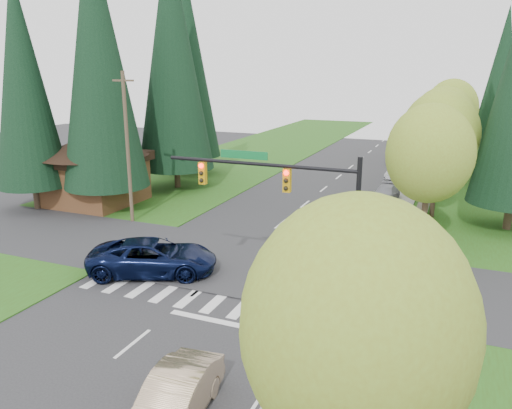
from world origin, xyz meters
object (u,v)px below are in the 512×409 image
Objects in this scene: suv_navy at (153,257)px; parked_car_b at (385,194)px; parked_car_c at (396,173)px; parked_car_d at (397,156)px; sedan_champagne at (174,399)px; parked_car_a at (349,213)px; parked_car_e at (399,156)px.

suv_navy is 20.97m from parked_car_b.
suv_navy is 1.59× the size of parked_car_c.
parked_car_c is 0.84× the size of parked_car_d.
sedan_champagne is 28.28m from parked_car_b.
parked_car_c is at bearing -39.36° from suv_navy.
parked_car_d reaches higher than parked_car_c.
sedan_champagne is at bearing -88.71° from parked_car_c.
sedan_champagne is at bearing -89.85° from parked_car_a.
sedan_champagne is 36.76m from parked_car_c.
sedan_champagne is 47.10m from parked_car_e.
suv_navy is 1.48× the size of parked_car_a.
parked_car_d is at bearing 100.37° from parked_car_c.
parked_car_d is at bearing -97.76° from parked_car_e.
sedan_champagne is 1.02× the size of parked_car_e.
parked_car_b is at bearing -93.52° from parked_car_e.
sedan_champagne is 11.44m from suv_navy.
sedan_champagne reaches higher than parked_car_a.
parked_car_a is 1.08× the size of parked_car_c.
parked_car_a is (7.30, 12.33, -0.15)m from suv_navy.
parked_car_e is at bearing 91.28° from parked_car_a.
parked_car_e is at bearing -33.36° from suv_navy.
parked_car_b is 8.51m from parked_car_c.
parked_car_b is at bearing -84.17° from parked_car_c.
parked_car_c is at bearing -91.86° from parked_car_e.
parked_car_d reaches higher than parked_car_b.
parked_car_b is 1.06× the size of parked_car_c.
parked_car_d reaches higher than sedan_champagne.
parked_car_d is at bearing 91.28° from parked_car_a.
sedan_champagne reaches higher than parked_car_b.
parked_car_a is 0.90× the size of parked_car_d.
parked_car_e is (0.42, 47.09, -0.10)m from sedan_champagne.
parked_car_b is at bearing 79.77° from sedan_champagne.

